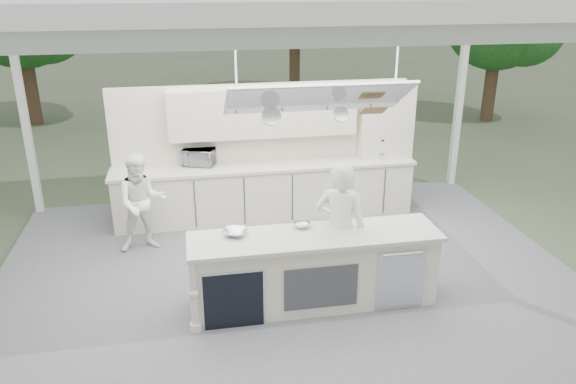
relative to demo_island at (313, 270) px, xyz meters
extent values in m
plane|color=#47573B|center=(-0.18, 0.91, -0.60)|extent=(90.00, 90.00, 0.00)
cube|color=#5C5C60|center=(-0.18, 0.91, -0.54)|extent=(8.00, 6.00, 0.12)
cube|color=white|center=(3.72, 3.81, 1.25)|extent=(0.12, 0.12, 3.70)
cube|color=white|center=(-4.08, 3.81, 1.25)|extent=(0.12, 0.12, 3.70)
cube|color=white|center=(-0.18, -1.99, 3.02)|extent=(8.00, 0.12, 0.16)
cube|color=white|center=(-0.18, 3.81, 3.02)|extent=(8.00, 0.12, 0.16)
cube|color=white|center=(0.02, 0.01, 2.15)|extent=(2.00, 0.71, 0.43)
cube|color=white|center=(0.02, 0.01, 2.15)|extent=(2.06, 0.76, 0.46)
cylinder|color=white|center=(-0.88, 0.01, 2.63)|extent=(0.02, 0.02, 0.95)
cylinder|color=white|center=(0.92, 0.01, 2.63)|extent=(0.02, 0.02, 0.95)
cylinder|color=silver|center=(-0.48, 0.16, 1.93)|extent=(0.22, 0.14, 0.21)
cylinder|color=silver|center=(0.32, 0.11, 1.93)|extent=(0.18, 0.12, 0.18)
cube|color=olive|center=(0.72, 0.13, 1.95)|extent=(0.28, 0.18, 0.12)
cube|color=beige|center=(0.02, 0.01, -0.03)|extent=(3.00, 0.70, 0.90)
cube|color=beige|center=(0.02, 0.01, 0.45)|extent=(3.10, 0.78, 0.05)
cylinder|color=beige|center=(-1.48, -0.34, -0.02)|extent=(0.11, 0.11, 0.92)
cube|color=black|center=(-1.03, -0.34, -0.12)|extent=(0.70, 0.04, 0.72)
cube|color=silver|center=(-1.03, -0.35, -0.12)|extent=(0.74, 0.03, 0.72)
cube|color=#393A3F|center=(0.02, -0.35, -0.06)|extent=(0.90, 0.02, 0.55)
cube|color=silver|center=(1.02, -0.35, -0.06)|extent=(0.62, 0.02, 0.78)
cube|color=beige|center=(-0.18, 2.81, -0.03)|extent=(5.00, 0.65, 0.90)
cube|color=beige|center=(-0.18, 2.81, 0.45)|extent=(5.08, 0.72, 0.05)
cube|color=beige|center=(-0.18, 3.11, 0.65)|extent=(5.00, 0.10, 2.25)
cube|color=beige|center=(-0.18, 2.98, 1.32)|extent=(3.10, 0.38, 0.80)
cube|color=beige|center=(1.92, 2.93, 1.07)|extent=(0.90, 0.45, 1.30)
cube|color=olive|center=(1.92, 2.93, 1.07)|extent=(0.84, 0.40, 0.03)
cylinder|color=silver|center=(1.82, 2.79, 0.53)|extent=(0.20, 0.20, 0.12)
cylinder|color=black|center=(1.82, 2.79, 0.69)|extent=(0.17, 0.17, 0.20)
cylinder|color=black|center=(2.17, 2.79, 0.52)|extent=(0.16, 0.16, 0.10)
cone|color=black|center=(2.17, 2.79, 0.69)|extent=(0.14, 0.14, 0.24)
cylinder|color=#4F3F27|center=(-5.68, 10.91, 0.45)|extent=(0.36, 0.36, 2.10)
sphere|color=#2A6B27|center=(-5.68, 10.91, 2.69)|extent=(3.40, 3.40, 3.40)
sphere|color=#2A6B27|center=(-5.00, 10.40, 2.35)|extent=(2.38, 2.38, 2.38)
cylinder|color=#4F3F27|center=(2.32, 12.91, 0.63)|extent=(0.36, 0.36, 2.45)
cylinder|color=#4F3F27|center=(7.32, 8.91, 0.37)|extent=(0.36, 0.36, 1.92)
sphere|color=#2A6B27|center=(7.32, 8.91, 2.38)|extent=(3.00, 3.00, 3.00)
sphere|color=#2A6B27|center=(7.92, 8.46, 2.08)|extent=(2.10, 2.10, 2.10)
imported|color=white|center=(0.40, 0.21, 0.42)|extent=(0.77, 0.66, 1.79)
imported|color=white|center=(-2.16, 1.96, 0.28)|extent=(0.80, 0.66, 1.50)
imported|color=silver|center=(-1.26, 2.99, 0.62)|extent=(0.59, 0.49, 0.28)
imported|color=silver|center=(-0.94, 0.18, 0.51)|extent=(0.38, 0.38, 0.07)
imported|color=silver|center=(-0.09, 0.26, 0.51)|extent=(0.23, 0.23, 0.07)
camera|label=1|loc=(-1.44, -6.00, 3.43)|focal=35.00mm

